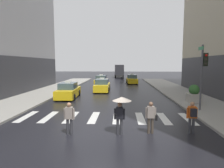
% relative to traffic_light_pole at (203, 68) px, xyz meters
% --- Properties ---
extents(ground_plane, '(160.00, 160.00, 0.00)m').
position_rel_traffic_light_pole_xyz_m(ground_plane, '(-6.99, -4.81, -3.26)').
color(ground_plane, black).
extents(crosswalk_markings, '(11.30, 2.80, 0.01)m').
position_rel_traffic_light_pole_xyz_m(crosswalk_markings, '(-6.99, -1.81, -3.25)').
color(crosswalk_markings, silver).
rests_on(crosswalk_markings, ground).
extents(traffic_light_pole, '(0.44, 0.84, 4.80)m').
position_rel_traffic_light_pole_xyz_m(traffic_light_pole, '(0.00, 0.00, 0.00)').
color(traffic_light_pole, '#47474C').
rests_on(traffic_light_pole, curb_right).
extents(taxi_lead, '(2.05, 4.59, 1.80)m').
position_rel_traffic_light_pole_xyz_m(taxi_lead, '(-11.50, 5.30, -2.53)').
color(taxi_lead, yellow).
rests_on(taxi_lead, ground).
extents(taxi_second, '(1.95, 4.55, 1.80)m').
position_rel_traffic_light_pole_xyz_m(taxi_second, '(-8.43, 10.25, -2.53)').
color(taxi_second, yellow).
rests_on(taxi_second, ground).
extents(taxi_third, '(2.06, 4.60, 1.80)m').
position_rel_traffic_light_pole_xyz_m(taxi_third, '(-9.39, 18.10, -2.53)').
color(taxi_third, gold).
rests_on(taxi_third, ground).
extents(taxi_fourth, '(2.05, 4.59, 1.80)m').
position_rel_traffic_light_pole_xyz_m(taxi_fourth, '(-4.00, 20.55, -2.53)').
color(taxi_fourth, yellow).
rests_on(taxi_fourth, ground).
extents(box_truck, '(2.53, 7.62, 3.35)m').
position_rel_traffic_light_pole_xyz_m(box_truck, '(-6.52, 35.49, -1.41)').
color(box_truck, '#2D2D2D').
rests_on(box_truck, ground).
extents(pedestrian_with_umbrella, '(0.96, 0.96, 1.94)m').
position_rel_traffic_light_pole_xyz_m(pedestrian_with_umbrella, '(-5.96, -4.81, -1.74)').
color(pedestrian_with_umbrella, '#333338').
rests_on(pedestrian_with_umbrella, ground).
extents(pedestrian_with_backpack, '(0.55, 0.43, 1.65)m').
position_rel_traffic_light_pole_xyz_m(pedestrian_with_backpack, '(-2.33, -4.49, -2.29)').
color(pedestrian_with_backpack, '#333338').
rests_on(pedestrian_with_backpack, ground).
extents(pedestrian_with_handbag, '(0.60, 0.24, 1.65)m').
position_rel_traffic_light_pole_xyz_m(pedestrian_with_handbag, '(-4.42, -4.57, -2.32)').
color(pedestrian_with_handbag, '#473D33').
rests_on(pedestrian_with_handbag, ground).
extents(pedestrian_plain_coat, '(0.55, 0.24, 1.65)m').
position_rel_traffic_light_pole_xyz_m(pedestrian_plain_coat, '(-8.56, -4.92, -2.32)').
color(pedestrian_plain_coat, '#333338').
rests_on(pedestrian_plain_coat, ground).
extents(planter_near_corner, '(1.10, 1.10, 1.60)m').
position_rel_traffic_light_pole_xyz_m(planter_near_corner, '(0.50, 2.80, -2.38)').
color(planter_near_corner, '#A8A399').
rests_on(planter_near_corner, curb_right).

